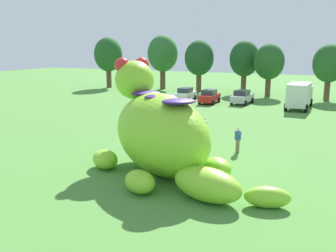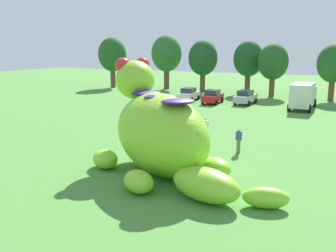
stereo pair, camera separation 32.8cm
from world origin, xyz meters
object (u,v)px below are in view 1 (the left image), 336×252
at_px(box_truck, 300,95).
at_px(spectator_near_inflatable, 238,140).
at_px(giant_inflatable_creature, 161,133).
at_px(spectator_mid_field, 145,103).
at_px(car_white, 186,94).
at_px(car_silver, 242,97).
at_px(car_red, 209,96).
at_px(spectator_by_cars, 204,129).

height_order(box_truck, spectator_near_inflatable, box_truck).
xyz_separation_m(giant_inflatable_creature, spectator_mid_field, (-10.82, 18.06, -1.46)).
distance_m(car_white, box_truck, 14.17).
relative_size(car_silver, spectator_mid_field, 2.48).
relative_size(car_white, car_silver, 0.99).
height_order(car_white, spectator_mid_field, car_white).
height_order(car_red, spectator_mid_field, car_red).
xyz_separation_m(car_silver, spectator_by_cars, (1.96, -19.11, -0.01)).
height_order(car_red, spectator_by_cars, car_red).
bearing_deg(car_silver, car_red, -162.76).
xyz_separation_m(car_white, box_truck, (14.14, -0.38, 0.74)).
bearing_deg(spectator_near_inflatable, box_truck, 85.74).
distance_m(giant_inflatable_creature, spectator_by_cars, 8.50).
bearing_deg(car_red, car_white, 167.58).
xyz_separation_m(car_white, car_silver, (7.36, 0.41, 0.00)).
bearing_deg(giant_inflatable_creature, car_red, 103.30).
xyz_separation_m(car_silver, box_truck, (6.78, -0.79, 0.74)).
relative_size(car_white, spectator_by_cars, 2.45).
distance_m(car_white, car_red, 3.62).
height_order(giant_inflatable_creature, box_truck, giant_inflatable_creature).
distance_m(box_truck, spectator_mid_field, 17.50).
relative_size(giant_inflatable_creature, car_red, 2.89).
bearing_deg(giant_inflatable_creature, spectator_by_cars, 92.94).
height_order(car_white, spectator_near_inflatable, car_white).
height_order(car_red, spectator_near_inflatable, car_red).
height_order(car_silver, box_truck, box_truck).
height_order(car_red, box_truck, box_truck).
xyz_separation_m(car_red, spectator_near_inflatable, (9.05, -20.42, -0.01)).
bearing_deg(spectator_mid_field, spectator_by_cars, -43.03).
bearing_deg(car_silver, car_white, -176.82).
bearing_deg(spectator_by_cars, car_white, 116.49).
relative_size(giant_inflatable_creature, car_white, 2.87).
bearing_deg(spectator_by_cars, giant_inflatable_creature, -87.06).
distance_m(car_red, box_truck, 10.64).
xyz_separation_m(spectator_near_inflatable, spectator_mid_field, (-13.66, 12.20, 0.00)).
height_order(spectator_near_inflatable, spectator_mid_field, same).
bearing_deg(spectator_near_inflatable, giant_inflatable_creature, -115.83).
bearing_deg(giant_inflatable_creature, spectator_mid_field, 120.92).
height_order(car_white, spectator_by_cars, car_white).
height_order(giant_inflatable_creature, car_red, giant_inflatable_creature).
height_order(giant_inflatable_creature, car_silver, giant_inflatable_creature).
bearing_deg(car_red, spectator_by_cars, -72.11).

